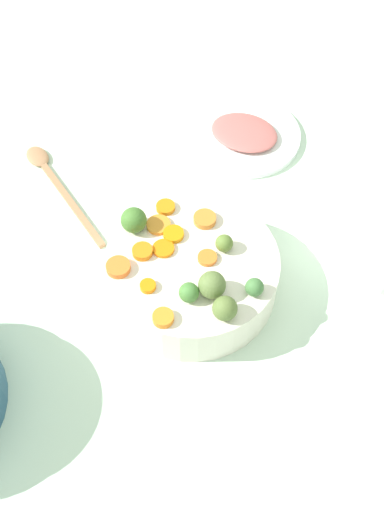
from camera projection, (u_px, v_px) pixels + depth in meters
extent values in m
cube|color=silver|center=(191.00, 300.00, 1.08)|extent=(2.40, 2.40, 0.02)
cylinder|color=white|center=(192.00, 274.00, 1.05)|extent=(0.28, 0.28, 0.08)
cylinder|color=orange|center=(207.00, 257.00, 1.01)|extent=(0.04, 0.04, 0.01)
cylinder|color=orange|center=(148.00, 286.00, 0.98)|extent=(0.03, 0.03, 0.01)
cylinder|color=orange|center=(142.00, 251.00, 1.02)|extent=(0.04, 0.04, 0.01)
cylinder|color=orange|center=(166.00, 207.00, 1.07)|extent=(0.04, 0.04, 0.01)
cylinder|color=orange|center=(163.00, 249.00, 1.02)|extent=(0.04, 0.04, 0.01)
cylinder|color=orange|center=(118.00, 267.00, 1.00)|extent=(0.04, 0.04, 0.01)
cylinder|color=orange|center=(173.00, 234.00, 1.04)|extent=(0.04, 0.04, 0.01)
cylinder|color=orange|center=(205.00, 219.00, 1.06)|extent=(0.04, 0.04, 0.01)
cylinder|color=orange|center=(159.00, 225.00, 1.05)|extent=(0.06, 0.06, 0.01)
cylinder|color=orange|center=(163.00, 318.00, 0.95)|extent=(0.03, 0.03, 0.01)
sphere|color=#487E39|center=(189.00, 293.00, 0.96)|extent=(0.03, 0.03, 0.03)
sphere|color=#46773F|center=(254.00, 287.00, 0.97)|extent=(0.03, 0.03, 0.03)
sphere|color=olive|center=(225.00, 244.00, 1.01)|extent=(0.03, 0.03, 0.03)
sphere|color=#5D7238|center=(225.00, 308.00, 0.94)|extent=(0.04, 0.04, 0.04)
sphere|color=#60763E|center=(211.00, 285.00, 0.96)|extent=(0.04, 0.04, 0.04)
sphere|color=#45742E|center=(134.00, 220.00, 1.03)|extent=(0.04, 0.04, 0.04)
cube|color=#AF7955|center=(71.00, 202.00, 1.18)|extent=(0.24, 0.03, 0.01)
ellipsoid|color=#AF7955|center=(38.00, 156.00, 1.25)|extent=(0.06, 0.04, 0.01)
cylinder|color=white|center=(383.00, 223.00, 1.11)|extent=(0.24, 0.24, 0.08)
cylinder|color=white|center=(243.00, 135.00, 1.28)|extent=(0.23, 0.23, 0.01)
ellipsoid|color=#C06361|center=(244.00, 132.00, 1.26)|extent=(0.17, 0.15, 0.02)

